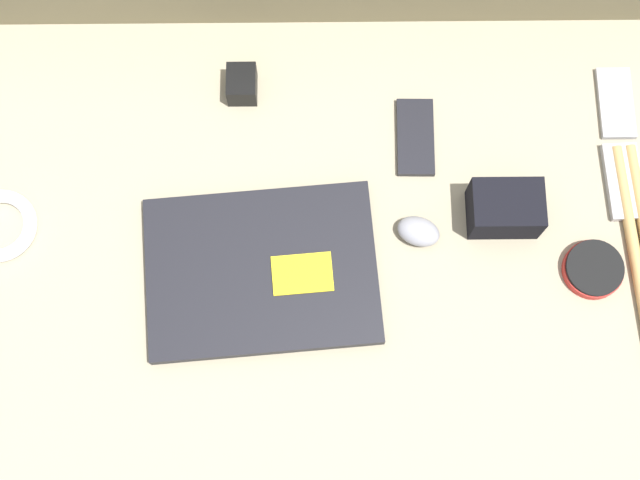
{
  "coord_description": "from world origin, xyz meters",
  "views": [
    {
      "loc": [
        -0.0,
        -0.36,
        1.46
      ],
      "look_at": [
        0.0,
        0.0,
        0.17
      ],
      "focal_mm": 50.0,
      "sensor_mm": 36.0,
      "label": 1
    }
  ],
  "objects_px": {
    "camera_pouch": "(507,209)",
    "phone_black": "(417,137)",
    "speaker_puck": "(595,269)",
    "phone_small": "(618,103)",
    "charger_brick": "(244,84)",
    "computer_mouse": "(420,231)",
    "laptop": "(264,271)",
    "phone_silver": "(626,182)"
  },
  "relations": [
    {
      "from": "laptop",
      "to": "speaker_puck",
      "type": "distance_m",
      "value": 0.5
    },
    {
      "from": "phone_black",
      "to": "charger_brick",
      "type": "distance_m",
      "value": 0.29
    },
    {
      "from": "computer_mouse",
      "to": "charger_brick",
      "type": "xyz_separation_m",
      "value": [
        -0.27,
        0.24,
        0.01
      ]
    },
    {
      "from": "laptop",
      "to": "charger_brick",
      "type": "bearing_deg",
      "value": 91.84
    },
    {
      "from": "laptop",
      "to": "camera_pouch",
      "type": "relative_size",
      "value": 3.39
    },
    {
      "from": "speaker_puck",
      "to": "camera_pouch",
      "type": "bearing_deg",
      "value": 146.03
    },
    {
      "from": "speaker_puck",
      "to": "phone_silver",
      "type": "relative_size",
      "value": 0.72
    },
    {
      "from": "charger_brick",
      "to": "phone_black",
      "type": "bearing_deg",
      "value": -17.36
    },
    {
      "from": "phone_black",
      "to": "speaker_puck",
      "type": "bearing_deg",
      "value": -39.11
    },
    {
      "from": "laptop",
      "to": "charger_brick",
      "type": "xyz_separation_m",
      "value": [
        -0.03,
        0.3,
        0.01
      ]
    },
    {
      "from": "computer_mouse",
      "to": "camera_pouch",
      "type": "bearing_deg",
      "value": 31.81
    },
    {
      "from": "speaker_puck",
      "to": "phone_silver",
      "type": "bearing_deg",
      "value": 66.43
    },
    {
      "from": "laptop",
      "to": "computer_mouse",
      "type": "height_order",
      "value": "computer_mouse"
    },
    {
      "from": "phone_small",
      "to": "charger_brick",
      "type": "distance_m",
      "value": 0.6
    },
    {
      "from": "laptop",
      "to": "phone_black",
      "type": "xyz_separation_m",
      "value": [
        0.24,
        0.22,
        -0.01
      ]
    },
    {
      "from": "phone_black",
      "to": "phone_silver",
      "type": "bearing_deg",
      "value": -12.66
    },
    {
      "from": "computer_mouse",
      "to": "charger_brick",
      "type": "relative_size",
      "value": 1.36
    },
    {
      "from": "phone_silver",
      "to": "charger_brick",
      "type": "xyz_separation_m",
      "value": [
        -0.59,
        0.16,
        0.02
      ]
    },
    {
      "from": "phone_small",
      "to": "speaker_puck",
      "type": "bearing_deg",
      "value": -102.69
    },
    {
      "from": "computer_mouse",
      "to": "phone_silver",
      "type": "relative_size",
      "value": 0.61
    },
    {
      "from": "computer_mouse",
      "to": "phone_black",
      "type": "xyz_separation_m",
      "value": [
        0.0,
        0.16,
        -0.01
      ]
    },
    {
      "from": "charger_brick",
      "to": "phone_silver",
      "type": "bearing_deg",
      "value": -15.31
    },
    {
      "from": "laptop",
      "to": "speaker_puck",
      "type": "height_order",
      "value": "laptop"
    },
    {
      "from": "speaker_puck",
      "to": "phone_black",
      "type": "relative_size",
      "value": 0.71
    },
    {
      "from": "speaker_puck",
      "to": "phone_small",
      "type": "relative_size",
      "value": 0.75
    },
    {
      "from": "computer_mouse",
      "to": "camera_pouch",
      "type": "distance_m",
      "value": 0.13
    },
    {
      "from": "camera_pouch",
      "to": "speaker_puck",
      "type": "bearing_deg",
      "value": -33.97
    },
    {
      "from": "laptop",
      "to": "computer_mouse",
      "type": "bearing_deg",
      "value": 9.3
    },
    {
      "from": "computer_mouse",
      "to": "phone_silver",
      "type": "bearing_deg",
      "value": 33.12
    },
    {
      "from": "laptop",
      "to": "phone_silver",
      "type": "height_order",
      "value": "laptop"
    },
    {
      "from": "camera_pouch",
      "to": "phone_black",
      "type": "bearing_deg",
      "value": 134.74
    },
    {
      "from": "speaker_puck",
      "to": "charger_brick",
      "type": "relative_size",
      "value": 1.6
    },
    {
      "from": "charger_brick",
      "to": "computer_mouse",
      "type": "bearing_deg",
      "value": -41.92
    },
    {
      "from": "computer_mouse",
      "to": "camera_pouch",
      "type": "xyz_separation_m",
      "value": [
        0.13,
        0.03,
        0.02
      ]
    },
    {
      "from": "computer_mouse",
      "to": "phone_black",
      "type": "distance_m",
      "value": 0.16
    },
    {
      "from": "computer_mouse",
      "to": "phone_small",
      "type": "height_order",
      "value": "computer_mouse"
    },
    {
      "from": "laptop",
      "to": "charger_brick",
      "type": "relative_size",
      "value": 6.45
    },
    {
      "from": "charger_brick",
      "to": "camera_pouch",
      "type": "bearing_deg",
      "value": -28.1
    },
    {
      "from": "computer_mouse",
      "to": "charger_brick",
      "type": "bearing_deg",
      "value": 157.19
    },
    {
      "from": "laptop",
      "to": "charger_brick",
      "type": "distance_m",
      "value": 0.3
    },
    {
      "from": "computer_mouse",
      "to": "phone_black",
      "type": "bearing_deg",
      "value": 108.2
    },
    {
      "from": "phone_small",
      "to": "camera_pouch",
      "type": "bearing_deg",
      "value": -136.37
    }
  ]
}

